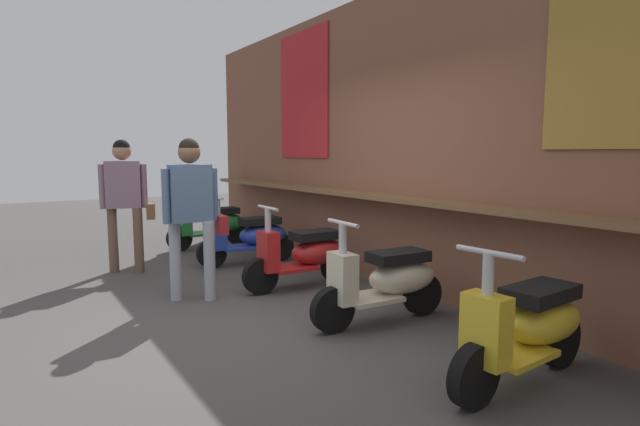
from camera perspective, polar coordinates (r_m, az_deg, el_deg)
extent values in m
plane|color=#474442|center=(4.81, -8.43, -11.96)|extent=(27.95, 27.95, 0.00)
cube|color=brown|center=(5.69, 10.39, 8.16)|extent=(9.98, 0.25, 3.38)
cube|color=brown|center=(5.51, 7.93, 1.72)|extent=(8.98, 0.36, 0.05)
cube|color=#B22328|center=(7.35, -1.91, 13.23)|extent=(1.28, 0.02, 1.77)
cube|color=olive|center=(4.22, 32.10, 15.95)|extent=(1.30, 0.02, 1.43)
ellipsoid|color=#237533|center=(8.45, -10.80, -1.09)|extent=(0.40, 0.71, 0.30)
cube|color=black|center=(8.41, -11.15, 0.24)|extent=(0.32, 0.56, 0.10)
cube|color=#237533|center=(8.36, -13.04, -2.26)|extent=(0.40, 0.51, 0.04)
cube|color=#237533|center=(8.25, -15.06, -0.90)|extent=(0.29, 0.17, 0.44)
cylinder|color=#B7B7BC|center=(8.23, -15.09, -0.01)|extent=(0.07, 0.07, 0.70)
cylinder|color=#B7B7BC|center=(8.20, -15.16, 2.42)|extent=(0.46, 0.05, 0.04)
cylinder|color=black|center=(8.26, -15.67, -2.80)|extent=(0.11, 0.40, 0.40)
cylinder|color=black|center=(8.57, -9.20, -2.30)|extent=(0.11, 0.40, 0.40)
ellipsoid|color=#233D9E|center=(7.13, -6.44, -2.46)|extent=(0.43, 0.73, 0.30)
cube|color=black|center=(7.09, -6.84, -0.89)|extent=(0.34, 0.57, 0.10)
cube|color=#233D9E|center=(7.04, -9.08, -3.86)|extent=(0.42, 0.53, 0.04)
cube|color=#233D9E|center=(6.91, -11.46, -2.26)|extent=(0.29, 0.18, 0.44)
cylinder|color=#B7B7BC|center=(6.89, -11.49, -1.19)|extent=(0.07, 0.07, 0.70)
cylinder|color=#B7B7BC|center=(6.85, -11.56, 1.71)|extent=(0.46, 0.07, 0.04)
cylinder|color=black|center=(6.93, -12.20, -4.52)|extent=(0.13, 0.41, 0.40)
cylinder|color=black|center=(7.26, -4.58, -3.87)|extent=(0.13, 0.41, 0.40)
ellipsoid|color=red|center=(5.88, -0.12, -4.40)|extent=(0.40, 0.71, 0.30)
cube|color=black|center=(5.82, -0.55, -2.52)|extent=(0.31, 0.56, 0.10)
cube|color=red|center=(5.74, -3.13, -6.21)|extent=(0.39, 0.51, 0.04)
cube|color=red|center=(5.56, -5.88, -4.34)|extent=(0.28, 0.17, 0.44)
cylinder|color=#B7B7BC|center=(5.54, -5.90, -3.02)|extent=(0.07, 0.07, 0.70)
cylinder|color=#B7B7BC|center=(5.49, -5.94, 0.58)|extent=(0.46, 0.05, 0.04)
cylinder|color=black|center=(5.58, -6.78, -7.16)|extent=(0.11, 0.40, 0.40)
cylinder|color=black|center=(6.05, 1.92, -6.02)|extent=(0.11, 0.40, 0.40)
ellipsoid|color=beige|center=(4.76, 9.30, -7.18)|extent=(0.42, 0.72, 0.30)
cube|color=black|center=(4.68, 8.86, -4.89)|extent=(0.33, 0.57, 0.10)
cube|color=beige|center=(4.59, 5.79, -9.57)|extent=(0.41, 0.52, 0.04)
cube|color=beige|center=(4.38, 2.58, -7.39)|extent=(0.29, 0.18, 0.44)
cylinder|color=#B7B7BC|center=(4.35, 2.59, -5.73)|extent=(0.07, 0.07, 0.70)
cylinder|color=#B7B7BC|center=(4.28, 2.61, -1.15)|extent=(0.46, 0.06, 0.04)
cylinder|color=black|center=(4.40, 1.43, -10.96)|extent=(0.12, 0.41, 0.40)
cylinder|color=black|center=(4.96, 11.54, -9.03)|extent=(0.12, 0.41, 0.40)
ellipsoid|color=gold|center=(3.85, 23.97, -11.04)|extent=(0.43, 0.72, 0.30)
cube|color=black|center=(3.76, 23.74, -8.31)|extent=(0.34, 0.57, 0.10)
cube|color=gold|center=(3.62, 21.02, -14.60)|extent=(0.41, 0.52, 0.04)
cube|color=gold|center=(3.31, 18.31, -12.48)|extent=(0.29, 0.18, 0.44)
cylinder|color=#B7B7BC|center=(3.27, 18.40, -10.32)|extent=(0.07, 0.07, 0.70)
cylinder|color=#B7B7BC|center=(3.18, 18.63, -4.28)|extent=(0.46, 0.07, 0.04)
cylinder|color=black|center=(3.33, 17.09, -17.29)|extent=(0.13, 0.41, 0.40)
cylinder|color=black|center=(4.13, 25.60, -12.87)|extent=(0.13, 0.41, 0.40)
cylinder|color=brown|center=(7.05, -22.43, -2.86)|extent=(0.12, 0.12, 0.85)
cylinder|color=brown|center=(6.92, -19.90, -2.92)|extent=(0.12, 0.12, 0.85)
cube|color=gray|center=(6.90, -21.43, 3.03)|extent=(0.31, 0.46, 0.60)
sphere|color=#A37556|center=(6.89, -21.59, 6.56)|extent=(0.23, 0.23, 0.23)
sphere|color=black|center=(6.89, -21.60, 6.89)|extent=(0.21, 0.21, 0.21)
cylinder|color=gray|center=(6.93, -23.50, 2.76)|extent=(0.08, 0.08, 0.56)
cylinder|color=gray|center=(6.89, -19.34, 2.92)|extent=(0.08, 0.08, 0.56)
cube|color=brown|center=(6.93, -18.65, 0.22)|extent=(0.28, 0.17, 0.20)
cylinder|color=#999EA8|center=(5.50, -16.09, -5.27)|extent=(0.12, 0.12, 0.84)
cylinder|color=#999EA8|center=(5.42, -12.43, -5.34)|extent=(0.12, 0.12, 0.84)
cube|color=slate|center=(5.35, -14.49, 2.18)|extent=(0.22, 0.43, 0.59)
sphere|color=brown|center=(5.34, -14.63, 6.68)|extent=(0.23, 0.23, 0.23)
sphere|color=black|center=(5.34, -14.64, 7.11)|extent=(0.21, 0.21, 0.21)
cylinder|color=slate|center=(5.30, -17.09, 1.81)|extent=(0.08, 0.08, 0.56)
cylinder|color=slate|center=(5.42, -11.95, 2.07)|extent=(0.08, 0.08, 0.56)
cube|color=maroon|center=(5.50, -11.23, -1.29)|extent=(0.27, 0.11, 0.20)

